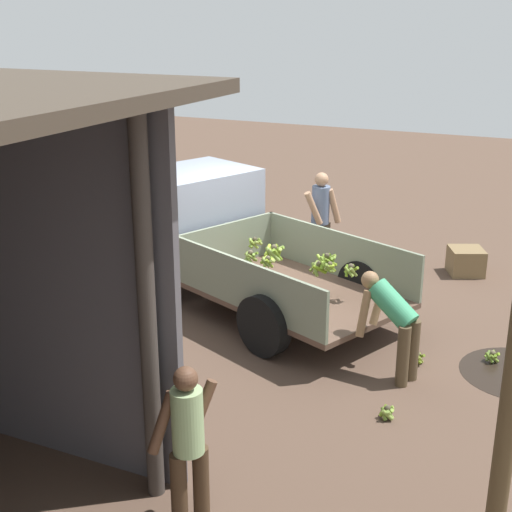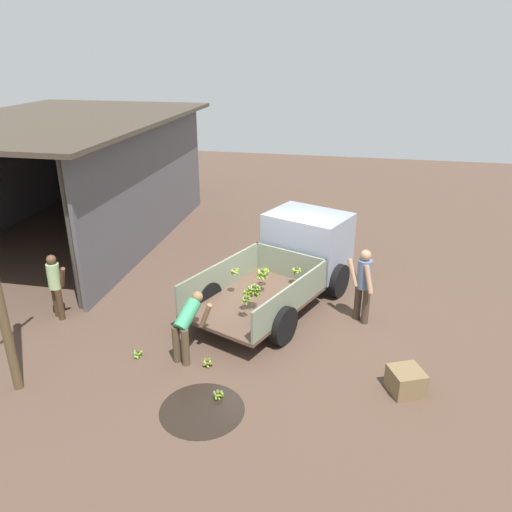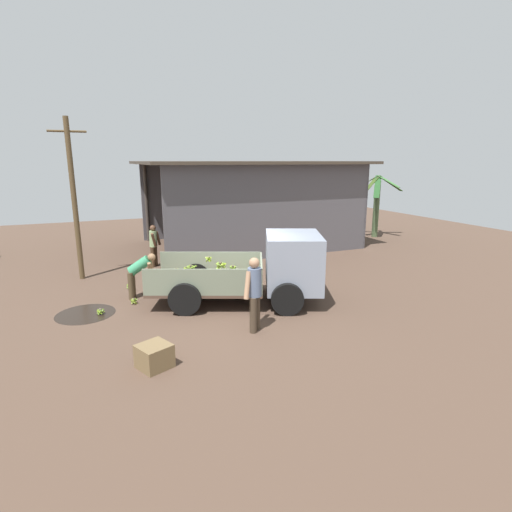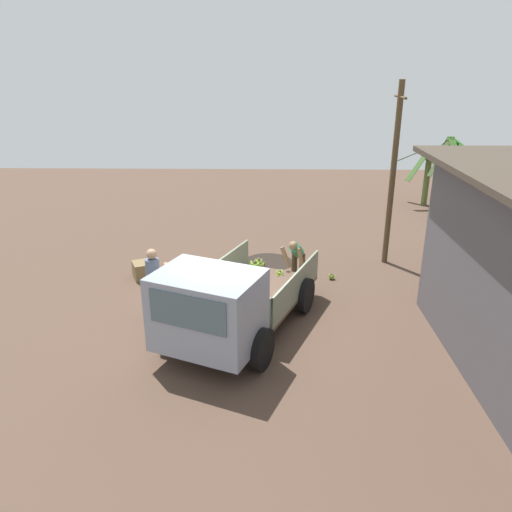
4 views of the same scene
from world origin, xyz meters
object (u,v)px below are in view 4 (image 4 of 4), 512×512
(banana_bunch_on_ground_0, at_px, (262,264))
(banana_bunch_on_ground_1, at_px, (332,276))
(utility_pole, at_px, (393,174))
(person_worker_loading, at_px, (296,256))
(person_bystander_near_shed, at_px, (437,267))
(banana_bunch_on_ground_2, at_px, (279,275))
(wooden_crate_0, at_px, (144,270))
(cargo_truck, at_px, (220,307))
(person_foreground_visitor, at_px, (154,281))

(banana_bunch_on_ground_0, xyz_separation_m, banana_bunch_on_ground_1, (0.89, 1.93, -0.00))
(utility_pole, height_order, person_worker_loading, utility_pole)
(banana_bunch_on_ground_0, bearing_deg, utility_pole, 97.15)
(banana_bunch_on_ground_1, bearing_deg, person_bystander_near_shed, 64.52)
(banana_bunch_on_ground_2, bearing_deg, wooden_crate_0, -90.08)
(cargo_truck, distance_m, utility_pole, 6.95)
(banana_bunch_on_ground_1, relative_size, banana_bunch_on_ground_2, 0.88)
(person_bystander_near_shed, height_order, banana_bunch_on_ground_0, person_bystander_near_shed)
(person_bystander_near_shed, distance_m, wooden_crate_0, 7.73)
(cargo_truck, relative_size, person_worker_loading, 3.85)
(banana_bunch_on_ground_0, bearing_deg, banana_bunch_on_ground_1, 65.26)
(utility_pole, distance_m, person_foreground_visitor, 7.35)
(person_worker_loading, relative_size, banana_bunch_on_ground_0, 6.25)
(person_worker_loading, bearing_deg, utility_pole, 138.18)
(utility_pole, relative_size, person_bystander_near_shed, 3.33)
(cargo_truck, height_order, utility_pole, utility_pole)
(utility_pole, relative_size, person_foreground_visitor, 2.97)
(person_bystander_near_shed, bearing_deg, banana_bunch_on_ground_2, -71.39)
(person_foreground_visitor, bearing_deg, person_worker_loading, -15.62)
(person_worker_loading, bearing_deg, banana_bunch_on_ground_2, -99.75)
(banana_bunch_on_ground_0, bearing_deg, wooden_crate_0, -75.07)
(person_foreground_visitor, bearing_deg, banana_bunch_on_ground_0, 5.06)
(utility_pole, distance_m, person_worker_loading, 3.69)
(person_foreground_visitor, distance_m, banana_bunch_on_ground_2, 3.86)
(wooden_crate_0, bearing_deg, person_bystander_near_shed, 81.27)
(cargo_truck, relative_size, banana_bunch_on_ground_0, 24.03)
(utility_pole, xyz_separation_m, banana_bunch_on_ground_2, (1.34, -3.21, -2.57))
(banana_bunch_on_ground_1, bearing_deg, person_worker_loading, -77.01)
(person_foreground_visitor, height_order, wooden_crate_0, person_foreground_visitor)
(person_foreground_visitor, bearing_deg, person_bystander_near_shed, -38.06)
(banana_bunch_on_ground_2, bearing_deg, utility_pole, 112.64)
(banana_bunch_on_ground_1, height_order, wooden_crate_0, wooden_crate_0)
(person_bystander_near_shed, distance_m, banana_bunch_on_ground_0, 4.86)
(person_bystander_near_shed, bearing_deg, person_worker_loading, -69.75)
(banana_bunch_on_ground_1, bearing_deg, banana_bunch_on_ground_2, -90.42)
(person_foreground_visitor, height_order, person_bystander_near_shed, person_foreground_visitor)
(cargo_truck, bearing_deg, person_bystander_near_shed, 138.92)
(utility_pole, xyz_separation_m, wooden_crate_0, (1.33, -6.94, -2.44))
(utility_pole, relative_size, banana_bunch_on_ground_2, 24.84)
(banana_bunch_on_ground_2, bearing_deg, banana_bunch_on_ground_1, 89.58)
(banana_bunch_on_ground_2, bearing_deg, banana_bunch_on_ground_0, -152.18)
(utility_pole, distance_m, banana_bunch_on_ground_2, 4.32)
(cargo_truck, xyz_separation_m, person_bystander_near_shed, (-2.54, 5.16, -0.14))
(utility_pole, distance_m, person_bystander_near_shed, 3.16)
(person_worker_loading, xyz_separation_m, wooden_crate_0, (-0.25, -4.19, -0.55))
(utility_pole, xyz_separation_m, person_bystander_near_shed, (2.50, 0.68, -1.81))
(utility_pole, height_order, person_foreground_visitor, utility_pole)
(cargo_truck, relative_size, person_bystander_near_shed, 3.23)
(banana_bunch_on_ground_0, relative_size, banana_bunch_on_ground_1, 1.14)
(utility_pole, xyz_separation_m, person_worker_loading, (1.58, -2.75, -1.89))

